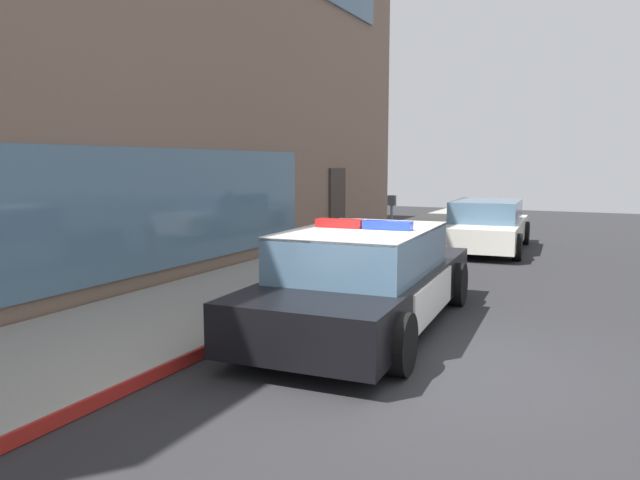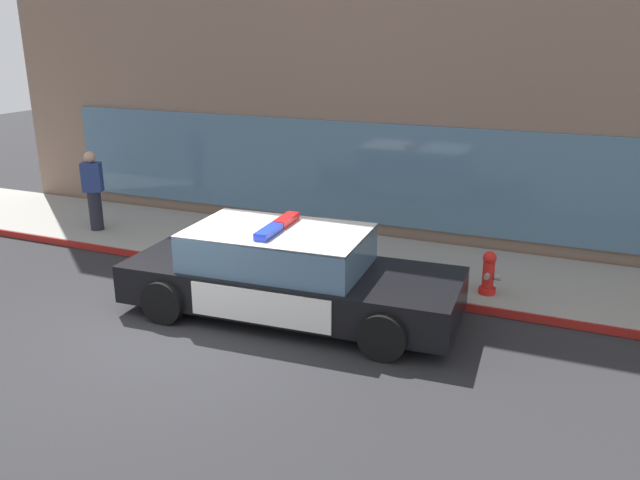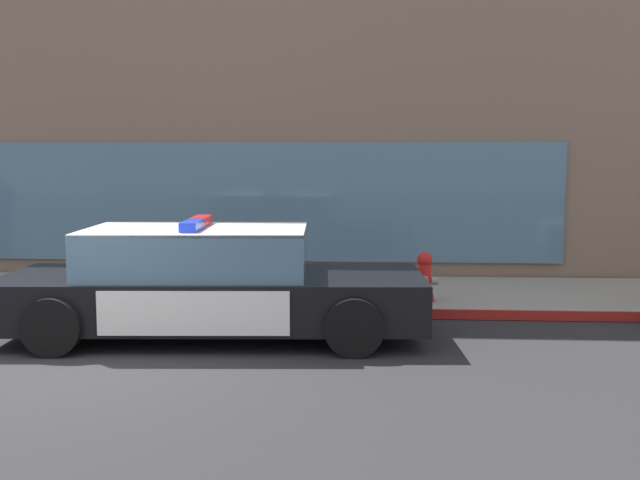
{
  "view_description": "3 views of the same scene",
  "coord_description": "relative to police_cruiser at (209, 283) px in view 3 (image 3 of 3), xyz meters",
  "views": [
    {
      "loc": [
        -6.12,
        -1.61,
        2.24
      ],
      "look_at": [
        3.06,
        2.86,
        0.93
      ],
      "focal_mm": 33.77,
      "sensor_mm": 36.0,
      "label": 1
    },
    {
      "loc": [
        5.53,
        -6.99,
        4.26
      ],
      "look_at": [
        1.75,
        1.84,
        1.13
      ],
      "focal_mm": 36.03,
      "sensor_mm": 36.0,
      "label": 2
    },
    {
      "loc": [
        3.38,
        -7.88,
        2.29
      ],
      "look_at": [
        2.71,
        2.66,
        1.09
      ],
      "focal_mm": 42.49,
      "sensor_mm": 36.0,
      "label": 3
    }
  ],
  "objects": [
    {
      "name": "ground",
      "position": [
        -1.41,
        -1.35,
        -0.68
      ],
      "size": [
        48.0,
        48.0,
        0.0
      ],
      "primitive_type": "plane",
      "color": "#262628"
    },
    {
      "name": "sidewalk",
      "position": [
        -1.41,
        2.61,
        -0.61
      ],
      "size": [
        48.0,
        2.82,
        0.15
      ],
      "primitive_type": "cube",
      "color": "gray",
      "rests_on": "ground"
    },
    {
      "name": "curb_red_paint",
      "position": [
        -1.41,
        1.18,
        -0.61
      ],
      "size": [
        28.8,
        0.04,
        0.14
      ],
      "primitive_type": "cube",
      "color": "maroon",
      "rests_on": "ground"
    },
    {
      "name": "storefront_building",
      "position": [
        1.5,
        8.53,
        4.19
      ],
      "size": [
        21.47,
        9.01,
        9.74
      ],
      "color": "#7A6051",
      "rests_on": "ground"
    },
    {
      "name": "police_cruiser",
      "position": [
        0.0,
        0.0,
        0.0
      ],
      "size": [
        5.29,
        2.32,
        1.49
      ],
      "rotation": [
        0.0,
        0.0,
        0.06
      ],
      "color": "black",
      "rests_on": "ground"
    },
    {
      "name": "fire_hydrant",
      "position": [
        2.81,
        1.72,
        -0.18
      ],
      "size": [
        0.34,
        0.39,
        0.73
      ],
      "color": "red",
      "rests_on": "sidewalk"
    }
  ]
}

